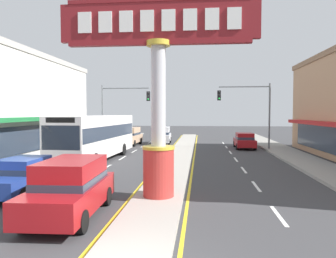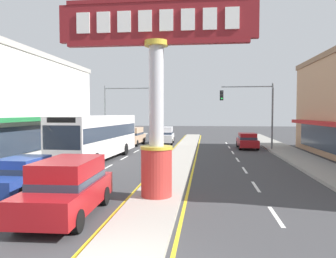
% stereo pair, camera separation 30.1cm
% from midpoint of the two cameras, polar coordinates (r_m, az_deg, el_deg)
% --- Properties ---
extents(median_strip, '(1.99, 52.00, 0.14)m').
position_cam_midpoint_polar(median_strip, '(24.51, 2.45, -5.11)').
color(median_strip, '#A39E93').
rests_on(median_strip, ground).
extents(sidewalk_left, '(2.76, 60.00, 0.18)m').
position_cam_midpoint_polar(sidewalk_left, '(24.91, -19.06, -5.09)').
color(sidewalk_left, gray).
rests_on(sidewalk_left, ground).
extents(sidewalk_right, '(2.76, 60.00, 0.18)m').
position_cam_midpoint_polar(sidewalk_right, '(23.58, 24.48, -5.63)').
color(sidewalk_right, gray).
rests_on(sidewalk_right, ground).
extents(lane_markings, '(8.73, 52.00, 0.01)m').
position_cam_midpoint_polar(lane_markings, '(23.18, 2.20, -5.73)').
color(lane_markings, silver).
rests_on(lane_markings, ground).
extents(district_sign, '(7.82, 1.29, 7.78)m').
position_cam_midpoint_polar(district_sign, '(12.79, -1.39, 6.83)').
color(district_sign, '#B7332D').
rests_on(district_sign, median_strip).
extents(traffic_light_left_side, '(4.86, 0.46, 6.20)m').
position_cam_midpoint_polar(traffic_light_left_side, '(32.13, -7.78, 4.22)').
color(traffic_light_left_side, slate).
rests_on(traffic_light_left_side, ground).
extents(traffic_light_right_side, '(4.86, 0.46, 6.20)m').
position_cam_midpoint_polar(traffic_light_right_side, '(30.79, 15.03, 4.21)').
color(traffic_light_right_side, slate).
rests_on(traffic_light_right_side, ground).
extents(bus_near_right_lane, '(3.01, 11.30, 3.26)m').
position_cam_midpoint_polar(bus_near_right_lane, '(24.31, -11.88, -0.98)').
color(bus_near_right_lane, silver).
rests_on(bus_near_right_lane, ground).
extents(suv_far_right_lane, '(2.10, 4.67, 1.90)m').
position_cam_midpoint_polar(suv_far_right_lane, '(11.46, -16.55, -9.75)').
color(suv_far_right_lane, maroon).
rests_on(suv_far_right_lane, ground).
extents(sedan_near_left_lane, '(1.87, 4.32, 1.53)m').
position_cam_midpoint_polar(sedan_near_left_lane, '(15.36, -23.89, -7.42)').
color(sedan_near_left_lane, navy).
rests_on(sedan_near_left_lane, ground).
extents(suv_mid_left_lane, '(2.14, 4.69, 1.90)m').
position_cam_midpoint_polar(suv_mid_left_lane, '(35.07, -6.05, -1.22)').
color(suv_mid_left_lane, tan).
rests_on(suv_mid_left_lane, ground).
extents(sedan_far_left_oncoming, '(1.87, 4.32, 1.53)m').
position_cam_midpoint_polar(sedan_far_left_oncoming, '(32.24, 14.09, -2.00)').
color(sedan_far_left_oncoming, maroon).
rests_on(sedan_far_left_oncoming, ground).
extents(suv_kerb_right, '(2.12, 4.68, 1.90)m').
position_cam_midpoint_polar(suv_kerb_right, '(36.22, -0.35, -1.08)').
color(suv_kerb_right, silver).
rests_on(suv_kerb_right, ground).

